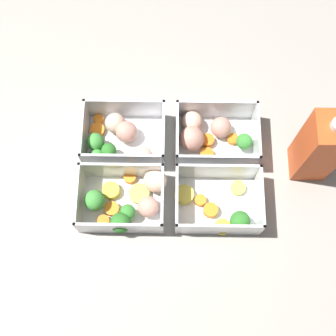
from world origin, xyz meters
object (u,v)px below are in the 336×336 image
(container_near_right, at_px, (217,204))
(container_far_right, at_px, (208,135))
(juice_carton, at_px, (317,147))
(container_near_left, at_px, (125,200))
(container_far_left, at_px, (118,137))

(container_near_right, xyz_separation_m, container_far_right, (-0.01, 0.14, 0.00))
(container_near_right, height_order, juice_carton, juice_carton)
(container_far_right, bearing_deg, container_near_left, -139.71)
(container_near_right, height_order, container_far_left, same)
(container_near_right, distance_m, juice_carton, 0.21)
(container_far_left, relative_size, container_far_right, 0.99)
(container_near_left, bearing_deg, container_near_right, -1.79)
(container_far_right, xyz_separation_m, juice_carton, (0.19, -0.05, 0.07))
(container_near_right, bearing_deg, container_far_right, 95.88)
(container_near_right, relative_size, container_far_left, 1.05)
(container_near_left, relative_size, container_far_left, 1.09)
(container_far_left, height_order, juice_carton, juice_carton)
(container_far_left, bearing_deg, container_far_right, 2.53)
(container_far_right, relative_size, juice_carton, 0.81)
(container_near_right, height_order, container_far_right, same)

